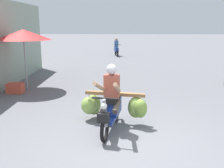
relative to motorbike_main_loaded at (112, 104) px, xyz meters
name	(u,v)px	position (x,y,z in m)	size (l,w,h in m)	color
ground_plane	(124,144)	(0.28, -1.01, -0.54)	(120.00, 120.00, 0.00)	slate
motorbike_main_loaded	(112,104)	(0.00, 0.00, 0.00)	(1.77, 1.93, 1.58)	black
motorbike_distant_ahead_left	(116,49)	(-0.04, 14.26, 0.02)	(0.53, 1.61, 1.40)	black
market_umbrella_near_shop	(23,35)	(-3.36, 3.52, 1.54)	(2.03, 2.03, 2.28)	#99999E
produce_crate	(15,88)	(-3.61, 2.99, -0.36)	(0.56, 0.40, 0.36)	#CC4C38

